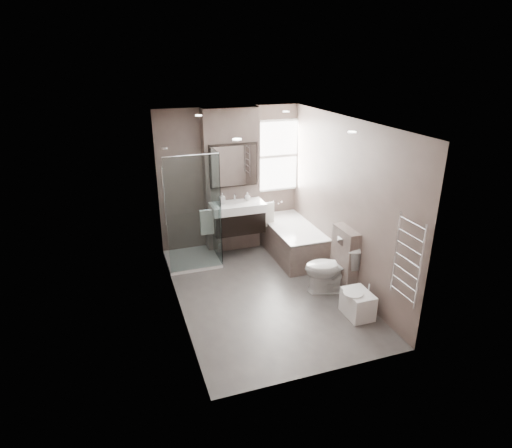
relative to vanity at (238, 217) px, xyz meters
name	(u,v)px	position (x,y,z in m)	size (l,w,h in m)	color
room	(265,214)	(0.00, -1.43, 0.56)	(2.70, 3.90, 2.70)	#4B4845
vanity_pier	(232,181)	(0.00, 0.35, 0.56)	(1.00, 0.25, 2.60)	#63544E
vanity	(238,217)	(0.00, 0.00, 0.00)	(0.95, 0.47, 0.66)	black
mirror_cabinet	(234,166)	(0.00, 0.19, 0.89)	(0.86, 0.08, 0.76)	black
towel_left	(207,222)	(-0.56, -0.02, -0.02)	(0.24, 0.06, 0.44)	silver
towel_right	(268,215)	(0.56, -0.02, -0.02)	(0.24, 0.06, 0.44)	silver
shower_enclosure	(198,237)	(-0.75, -0.08, -0.25)	(0.90, 0.90, 2.00)	white
bathtub	(292,239)	(0.92, -0.33, -0.43)	(0.75, 1.60, 0.57)	#63544E
window	(276,156)	(0.90, 0.45, 0.93)	(0.98, 0.06, 1.33)	white
toilet	(330,268)	(0.97, -1.69, -0.35)	(0.44, 0.77, 0.78)	white
cistern_box	(344,259)	(1.21, -1.68, -0.24)	(0.19, 0.55, 1.00)	#63544E
bidet	(357,303)	(1.01, -2.42, -0.55)	(0.40, 0.46, 0.48)	white
towel_radiator	(408,260)	(1.25, -3.03, 0.38)	(0.03, 0.49, 1.10)	silver
soap_bottle_a	(222,198)	(-0.25, 0.06, 0.36)	(0.09, 0.09, 0.20)	white
soap_bottle_b	(247,196)	(0.22, 0.10, 0.33)	(0.11, 0.11, 0.15)	white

